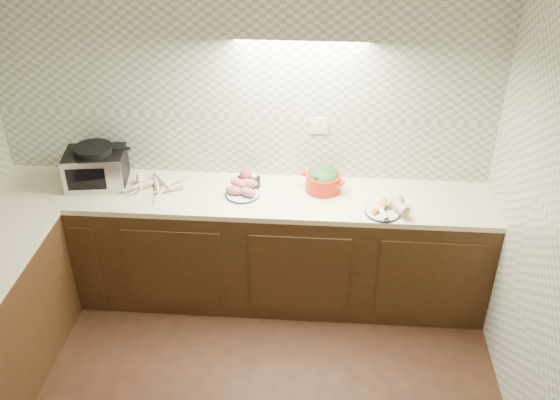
# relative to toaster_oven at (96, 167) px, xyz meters

# --- Properties ---
(room) EXTENTS (3.60, 3.60, 2.60)m
(room) POSITION_rel_toaster_oven_xyz_m (1.05, -1.58, 0.59)
(room) COLOR black
(room) RESTS_ON ground
(counter) EXTENTS (3.60, 3.60, 0.90)m
(counter) POSITION_rel_toaster_oven_xyz_m (0.37, -0.90, -0.59)
(counter) COLOR #301E0E
(counter) RESTS_ON ground
(toaster_oven) EXTENTS (0.46, 0.38, 0.30)m
(toaster_oven) POSITION_rel_toaster_oven_xyz_m (0.00, 0.00, 0.00)
(toaster_oven) COLOR black
(toaster_oven) RESTS_ON counter
(parsnip_pile) EXTENTS (0.39, 0.42, 0.08)m
(parsnip_pile) POSITION_rel_toaster_oven_xyz_m (0.39, -0.03, -0.11)
(parsnip_pile) COLOR beige
(parsnip_pile) RESTS_ON counter
(sweet_potato_plate) EXTENTS (0.25, 0.25, 0.11)m
(sweet_potato_plate) POSITION_rel_toaster_oven_xyz_m (1.07, -0.09, -0.10)
(sweet_potato_plate) COLOR #182545
(sweet_potato_plate) RESTS_ON counter
(onion_bowl) EXTENTS (0.17, 0.17, 0.13)m
(onion_bowl) POSITION_rel_toaster_oven_xyz_m (1.10, 0.04, -0.09)
(onion_bowl) COLOR black
(onion_bowl) RESTS_ON counter
(dutch_oven) EXTENTS (0.34, 0.34, 0.18)m
(dutch_oven) POSITION_rel_toaster_oven_xyz_m (1.64, 0.02, -0.05)
(dutch_oven) COLOR #BC1D06
(dutch_oven) RESTS_ON counter
(veg_plate) EXTENTS (0.31, 0.32, 0.11)m
(veg_plate) POSITION_rel_toaster_oven_xyz_m (2.10, -0.22, -0.10)
(veg_plate) COLOR #182545
(veg_plate) RESTS_ON counter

